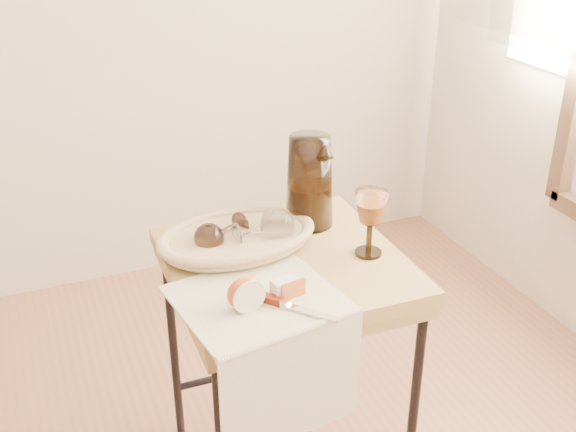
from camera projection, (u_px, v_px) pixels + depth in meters
name	position (u px, v px, depth m)	size (l,w,h in m)	color
side_table	(285.00, 373.00, 1.80)	(0.54, 0.54, 0.69)	olive
tea_towel	(257.00, 298.00, 1.48)	(0.33, 0.30, 0.01)	white
bread_basket	(237.00, 241.00, 1.67)	(0.35, 0.24, 0.05)	#9B7748
goblet_lying_a	(223.00, 231.00, 1.66)	(0.12, 0.07, 0.07)	#3F2B1F
goblet_lying_b	(260.00, 229.00, 1.66)	(0.14, 0.09, 0.09)	white
pitcher	(310.00, 181.00, 1.75)	(0.17, 0.25, 0.28)	black
wine_goblet	(370.00, 223.00, 1.62)	(0.08, 0.08, 0.17)	white
apple_half	(245.00, 292.00, 1.43)	(0.08, 0.04, 0.07)	#B80B00
apple_wedge	(285.00, 287.00, 1.48)	(0.06, 0.03, 0.04)	silver
table_knife	(289.00, 305.00, 1.44)	(0.20, 0.02, 0.02)	silver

